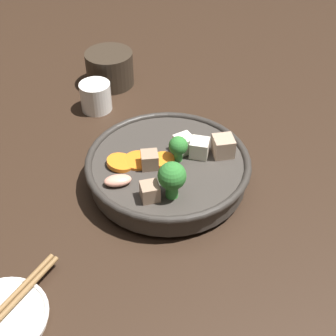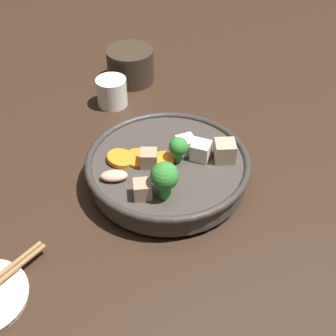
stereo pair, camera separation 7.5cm
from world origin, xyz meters
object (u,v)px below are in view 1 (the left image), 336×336
tea_cup (96,96)px  stirfry_bowl (168,167)px  dark_mug (110,68)px  side_saucer (1,318)px  chopsticks_pair (0,314)px

tea_cup → stirfry_bowl: bearing=-158.2°
tea_cup → dark_mug: bearing=-22.0°
dark_mug → tea_cup: bearing=158.0°
tea_cup → dark_mug: size_ratio=0.50×
stirfry_bowl → side_saucer: (-0.21, 0.25, -0.03)m
side_saucer → chopsticks_pair: chopsticks_pair is taller
tea_cup → dark_mug: (0.09, -0.04, 0.01)m
dark_mug → chopsticks_pair: size_ratio=0.74×
tea_cup → side_saucer: bearing=160.8°
stirfry_bowl → chopsticks_pair: bearing=129.3°
stirfry_bowl → dark_mug: (0.34, 0.06, 0.00)m
side_saucer → chopsticks_pair: (0.00, 0.00, 0.01)m
dark_mug → side_saucer: bearing=160.3°
stirfry_bowl → side_saucer: 0.33m
tea_cup → dark_mug: dark_mug is taller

